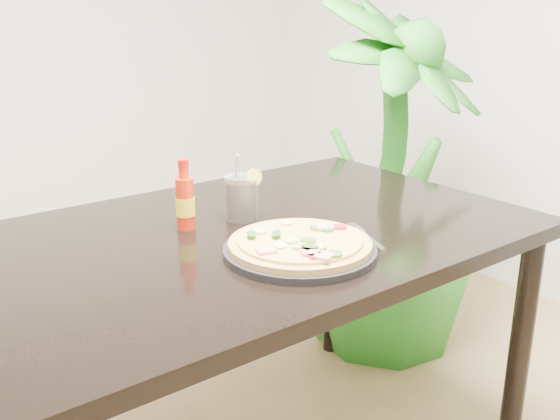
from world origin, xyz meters
TOP-DOWN VIEW (x-y plane):
  - dining_table at (0.28, 0.11)m, footprint 1.40×0.90m
  - plate at (0.27, -0.09)m, footprint 0.34×0.34m
  - pizza at (0.27, -0.09)m, footprint 0.32×0.32m
  - hot_sauce_bottle at (0.15, 0.21)m, footprint 0.06×0.06m
  - cola_cup at (0.30, 0.19)m, footprint 0.09×0.09m
  - fork at (0.46, -0.10)m, footprint 0.08×0.18m
  - houseplant at (1.15, 0.45)m, footprint 0.95×0.95m
  - plant_pot at (1.15, 0.45)m, footprint 0.28×0.28m

SIDE VIEW (x-z plane):
  - plant_pot at x=1.15m, z-range 0.00..0.22m
  - houseplant at x=1.15m, z-range 0.00..1.33m
  - dining_table at x=0.28m, z-range 0.29..1.04m
  - fork at x=0.46m, z-range 0.75..0.76m
  - plate at x=0.27m, z-range 0.75..0.77m
  - pizza at x=0.27m, z-range 0.76..0.79m
  - cola_cup at x=0.30m, z-range 0.72..0.89m
  - hot_sauce_bottle at x=0.15m, z-range 0.73..0.91m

